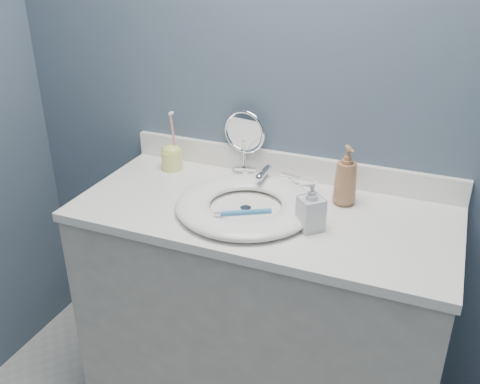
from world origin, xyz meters
The scene contains 12 objects.
back_wall centered at (0.00, 1.25, 1.20)m, with size 2.20×0.02×2.40m, color #415662.
vanity_cabinet centered at (0.00, 0.97, 0.42)m, with size 1.20×0.55×0.85m, color beige.
countertop centered at (0.00, 0.97, 0.86)m, with size 1.22×0.57×0.03m, color white.
backsplash centered at (0.00, 1.24, 0.93)m, with size 1.22×0.02×0.09m, color white.
basin centered at (-0.05, 0.94, 0.90)m, with size 0.45×0.45×0.04m, color white, non-canonical shape.
drain centered at (-0.05, 0.94, 0.88)m, with size 0.04×0.04×0.01m, color silver.
faucet centered at (-0.05, 1.14, 0.91)m, with size 0.25×0.13×0.07m.
makeup_mirror centered at (-0.16, 1.21, 1.01)m, with size 0.16×0.09×0.24m.
soap_bottle_amber centered at (0.23, 1.11, 0.98)m, with size 0.08×0.08×0.20m, color #936442.
soap_bottle_clear centered at (0.17, 0.91, 0.96)m, with size 0.07×0.07×0.15m, color silver.
toothbrush_holder centered at (-0.42, 1.14, 0.93)m, with size 0.08×0.08×0.22m.
toothbrush_lying centered at (-0.02, 0.85, 0.92)m, with size 0.16×0.10×0.02m.
Camera 1 is at (0.51, -0.46, 1.69)m, focal length 40.00 mm.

